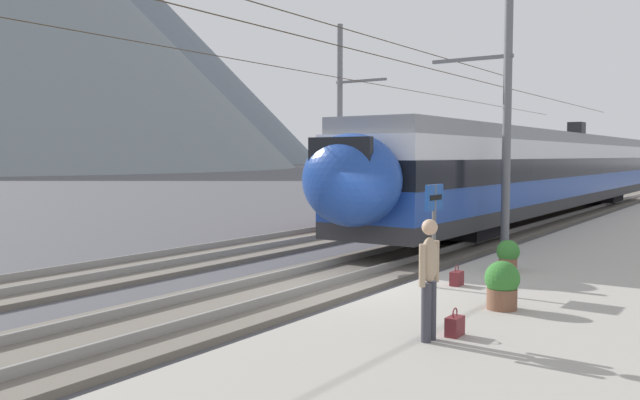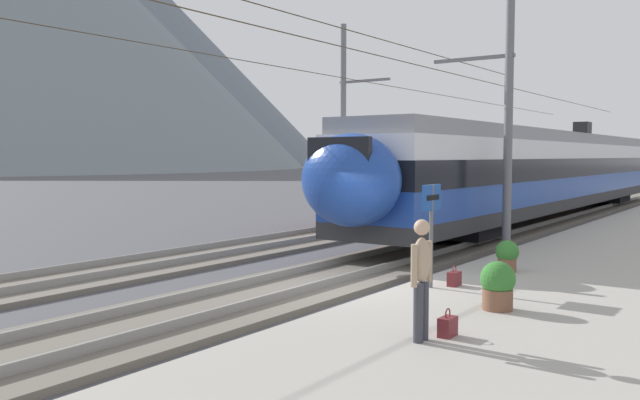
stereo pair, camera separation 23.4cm
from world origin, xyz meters
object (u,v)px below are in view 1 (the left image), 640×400
catenary_mast_far_side (343,121)px  potted_plant_platform_edge (502,283)px  handbag_beside_passenger (455,326)px  passenger_walking (429,273)px  potted_plant_by_shelter (508,254)px  train_far_track (470,168)px  platform_sign (434,212)px  handbag_near_sign (457,278)px  train_near_platform (545,170)px  catenary_mast_mid (501,114)px

catenary_mast_far_side → potted_plant_platform_edge: (-12.76, -11.30, -3.57)m
potted_plant_platform_edge → handbag_beside_passenger: bearing=-179.6°
passenger_walking → handbag_beside_passenger: (0.43, -0.20, -0.80)m
catenary_mast_far_side → potted_plant_by_shelter: (-9.14, -10.17, -3.61)m
catenary_mast_far_side → train_far_track: bearing=-11.6°
platform_sign → passenger_walking: 3.85m
handbag_beside_passenger → potted_plant_platform_edge: size_ratio=0.50×
platform_sign → handbag_near_sign: (0.42, -0.31, -1.33)m
train_far_track → handbag_near_sign: train_far_track is taller
train_near_platform → handbag_beside_passenger: bearing=-167.3°
catenary_mast_mid → passenger_walking: catenary_mast_mid is taller
platform_sign → potted_plant_platform_edge: (-1.06, -1.73, -1.03)m
train_near_platform → handbag_near_sign: (-17.37, -3.26, -1.79)m
passenger_walking → catenary_mast_mid: bearing=14.2°
handbag_beside_passenger → handbag_near_sign: 3.76m
passenger_walking → handbag_near_sign: size_ratio=4.12×
train_near_platform → potted_plant_platform_edge: 19.49m
catenary_mast_mid → handbag_near_sign: bearing=-168.0°
catenary_mast_far_side → potted_plant_by_shelter: catenary_mast_far_side is taller
catenary_mast_mid → catenary_mast_far_side: (5.14, 8.56, 0.27)m
catenary_mast_far_side → handbag_near_sign: bearing=-138.8°
catenary_mast_far_side → potted_plant_platform_edge: bearing=-138.5°
handbag_near_sign → potted_plant_platform_edge: bearing=-136.1°
catenary_mast_mid → potted_plant_by_shelter: bearing=-158.1°
platform_sign → passenger_walking: bearing=-156.2°
catenary_mast_mid → potted_plant_platform_edge: bearing=-160.2°
train_near_platform → potted_plant_by_shelter: 15.72m
potted_plant_by_shelter → handbag_beside_passenger: bearing=-168.5°
train_far_track → handbag_beside_passenger: 25.89m
catenary_mast_far_side → platform_sign: (-11.69, -9.57, -2.53)m
train_near_platform → platform_sign: 18.04m
train_far_track → potted_plant_platform_edge: train_far_track is taller
handbag_beside_passenger → catenary_mast_mid: bearing=15.9°
platform_sign → potted_plant_platform_edge: platform_sign is taller
potted_plant_platform_edge → train_near_platform: bearing=14.0°
train_near_platform → potted_plant_by_shelter: size_ratio=47.81×
catenary_mast_far_side → handbag_beside_passenger: (-14.75, -11.31, -3.86)m
handbag_beside_passenger → platform_sign: bearing=29.7°
potted_plant_by_shelter → platform_sign: bearing=166.6°
platform_sign → potted_plant_platform_edge: 2.28m
catenary_mast_mid → handbag_beside_passenger: catenary_mast_mid is taller
handbag_near_sign → train_far_track: bearing=21.2°
catenary_mast_mid → handbag_beside_passenger: bearing=-164.1°
train_near_platform → train_far_track: same height
platform_sign → catenary_mast_mid: bearing=8.7°
potted_plant_by_shelter → catenary_mast_mid: bearing=21.9°
train_far_track → potted_plant_by_shelter: 20.27m
handbag_beside_passenger → potted_plant_platform_edge: bearing=0.4°
catenary_mast_mid → handbag_near_sign: size_ratio=111.45×
passenger_walking → train_near_platform: bearing=11.9°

